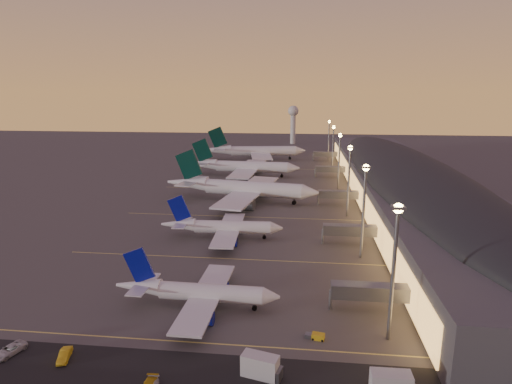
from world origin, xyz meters
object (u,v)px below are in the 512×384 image
object	(u,v)px
radar_tower	(293,118)
airliner_wide_far	(254,151)
catering_truck_a	(262,367)
airliner_wide_near	(240,188)
baggage_tug_b	(361,290)
airliner_narrow_south	(197,292)
airliner_wide_mid	(242,167)
baggage_tug_a	(316,336)
service_van_a	(10,350)
airliner_narrow_north	(222,227)
service_van_b	(65,355)

from	to	relation	value
radar_tower	airliner_wide_far	bearing A→B (deg)	-103.93
catering_truck_a	airliner_wide_near	bearing A→B (deg)	114.90
radar_tower	catering_truck_a	bearing A→B (deg)	-89.27
baggage_tug_b	airliner_narrow_south	bearing A→B (deg)	-174.24
airliner_wide_mid	radar_tower	distance (m)	151.98
airliner_wide_near	catering_truck_a	bearing A→B (deg)	-70.68
baggage_tug_a	service_van_a	size ratio (longest dim) A/B	0.67
catering_truck_a	airliner_narrow_north	bearing A→B (deg)	120.97
catering_truck_a	airliner_narrow_south	bearing A→B (deg)	141.64
airliner_wide_near	catering_truck_a	world-z (taller)	airliner_wide_near
radar_tower	service_van_a	bearing A→B (deg)	-97.32
airliner_wide_near	baggage_tug_b	xyz separation A→B (m)	(39.37, -79.25, -4.83)
airliner_wide_far	baggage_tug_a	world-z (taller)	airliner_wide_far
radar_tower	baggage_tug_a	world-z (taller)	radar_tower
baggage_tug_b	service_van_b	size ratio (longest dim) A/B	0.94
baggage_tug_a	service_van_a	bearing A→B (deg)	-157.71
airliner_narrow_south	airliner_wide_near	distance (m)	89.83
radar_tower	service_van_b	bearing A→B (deg)	-95.46
radar_tower	catering_truck_a	xyz separation A→B (m)	(3.99, -313.05, -20.17)
airliner_wide_mid	airliner_wide_near	bearing A→B (deg)	-79.12
airliner_narrow_south	baggage_tug_a	xyz separation A→B (m)	(24.70, -9.44, -2.80)
baggage_tug_a	airliner_wide_mid	bearing A→B (deg)	114.03
airliner_narrow_north	baggage_tug_b	xyz separation A→B (m)	(38.28, -32.98, -2.95)
service_van_b	baggage_tug_a	bearing A→B (deg)	-0.51
baggage_tug_b	catering_truck_a	world-z (taller)	catering_truck_a
baggage_tug_a	catering_truck_a	xyz separation A→B (m)	(-8.78, -11.74, 1.22)
airliner_narrow_south	service_van_a	world-z (taller)	airliner_narrow_south
airliner_narrow_north	airliner_wide_far	distance (m)	156.02
airliner_wide_near	baggage_tug_b	distance (m)	88.62
service_van_a	catering_truck_a	bearing A→B (deg)	16.31
radar_tower	baggage_tug_b	bearing A→B (deg)	-85.24
baggage_tug_b	airliner_wide_far	bearing A→B (deg)	93.07
service_van_a	baggage_tug_a	bearing A→B (deg)	29.09
service_van_a	airliner_wide_far	bearing A→B (deg)	103.13
catering_truck_a	airliner_wide_far	bearing A→B (deg)	111.68
airliner_wide_far	catering_truck_a	size ratio (longest dim) A/B	10.00
radar_tower	airliner_narrow_north	bearing A→B (deg)	-93.42
airliner_wide_near	airliner_narrow_north	bearing A→B (deg)	-79.52
service_van_b	airliner_narrow_south	bearing A→B (deg)	33.80
airliner_wide_mid	service_van_b	bearing A→B (deg)	-89.11
airliner_wide_mid	baggage_tug_a	bearing A→B (deg)	-73.46
baggage_tug_a	service_van_b	world-z (taller)	service_van_b
airliner_narrow_south	service_van_a	distance (m)	34.74
airliner_wide_mid	baggage_tug_b	world-z (taller)	airliner_wide_mid
airliner_narrow_south	catering_truck_a	size ratio (longest dim) A/B	5.15
airliner_wide_near	service_van_a	bearing A→B (deg)	-93.26
service_van_b	airliner_wide_near	bearing A→B (deg)	67.79
radar_tower	service_van_a	size ratio (longest dim) A/B	5.77
airliner_wide_far	service_van_a	size ratio (longest dim) A/B	12.23
airliner_wide_near	airliner_wide_far	world-z (taller)	airliner_wide_far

